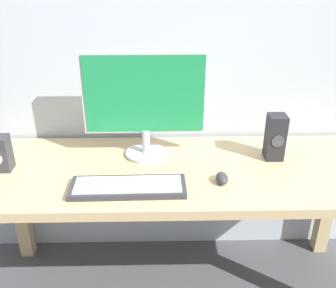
{
  "coord_description": "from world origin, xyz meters",
  "views": [
    {
      "loc": [
        -0.07,
        -1.48,
        1.57
      ],
      "look_at": [
        -0.04,
        0.0,
        0.82
      ],
      "focal_mm": 41.45,
      "sensor_mm": 36.0,
      "label": 1
    }
  ],
  "objects_px": {
    "monitor": "(145,100)",
    "mouse": "(222,178)",
    "speaker_right": "(275,137)",
    "keyboard_primary": "(128,187)",
    "desk": "(177,186)"
  },
  "relations": [
    {
      "from": "keyboard_primary",
      "to": "speaker_right",
      "type": "distance_m",
      "value": 0.7
    },
    {
      "from": "monitor",
      "to": "mouse",
      "type": "bearing_deg",
      "value": -38.7
    },
    {
      "from": "speaker_right",
      "to": "desk",
      "type": "bearing_deg",
      "value": -168.99
    },
    {
      "from": "keyboard_primary",
      "to": "mouse",
      "type": "distance_m",
      "value": 0.39
    },
    {
      "from": "desk",
      "to": "monitor",
      "type": "distance_m",
      "value": 0.41
    },
    {
      "from": "mouse",
      "to": "speaker_right",
      "type": "relative_size",
      "value": 0.38
    },
    {
      "from": "keyboard_primary",
      "to": "speaker_right",
      "type": "xyz_separation_m",
      "value": [
        0.65,
        0.25,
        0.09
      ]
    },
    {
      "from": "monitor",
      "to": "speaker_right",
      "type": "relative_size",
      "value": 2.59
    },
    {
      "from": "monitor",
      "to": "keyboard_primary",
      "type": "height_order",
      "value": "monitor"
    },
    {
      "from": "desk",
      "to": "mouse",
      "type": "height_order",
      "value": "mouse"
    },
    {
      "from": "monitor",
      "to": "keyboard_primary",
      "type": "bearing_deg",
      "value": -101.8
    },
    {
      "from": "desk",
      "to": "keyboard_primary",
      "type": "relative_size",
      "value": 3.87
    },
    {
      "from": "monitor",
      "to": "mouse",
      "type": "relative_size",
      "value": 6.73
    },
    {
      "from": "monitor",
      "to": "speaker_right",
      "type": "height_order",
      "value": "monitor"
    },
    {
      "from": "desk",
      "to": "mouse",
      "type": "relative_size",
      "value": 22.09
    }
  ]
}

